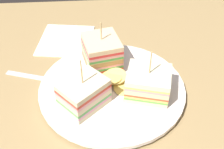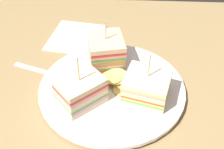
# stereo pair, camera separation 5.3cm
# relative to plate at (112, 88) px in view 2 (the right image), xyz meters

# --- Properties ---
(ground_plane) EXTENTS (1.07, 0.81, 0.02)m
(ground_plane) POSITION_rel_plate_xyz_m (0.00, 0.00, -0.02)
(ground_plane) COLOR #977B4F
(plate) EXTENTS (0.29, 0.29, 0.01)m
(plate) POSITION_rel_plate_xyz_m (0.00, 0.00, 0.00)
(plate) COLOR white
(plate) RESTS_ON ground_plane
(sandwich_wedge_0) EXTENTS (0.10, 0.10, 0.10)m
(sandwich_wedge_0) POSITION_rel_plate_xyz_m (-0.05, -0.04, 0.03)
(sandwich_wedge_0) COLOR beige
(sandwich_wedge_0) RESTS_ON plate
(sandwich_wedge_1) EXTENTS (0.10, 0.09, 0.10)m
(sandwich_wedge_1) POSITION_rel_plate_xyz_m (0.06, -0.02, 0.03)
(sandwich_wedge_1) COLOR beige
(sandwich_wedge_1) RESTS_ON plate
(sandwich_wedge_2) EXTENTS (0.08, 0.09, 0.10)m
(sandwich_wedge_2) POSITION_rel_plate_xyz_m (-0.02, 0.07, 0.04)
(sandwich_wedge_2) COLOR beige
(sandwich_wedge_2) RESTS_ON plate
(chip_pile) EXTENTS (0.07, 0.08, 0.02)m
(chip_pile) POSITION_rel_plate_xyz_m (0.01, 0.01, 0.02)
(chip_pile) COLOR #DABF61
(chip_pile) RESTS_ON plate
(spoon) EXTENTS (0.13, 0.06, 0.01)m
(spoon) POSITION_rel_plate_xyz_m (-0.13, 0.04, -0.01)
(spoon) COLOR silver
(spoon) RESTS_ON ground_plane
(napkin) EXTENTS (0.15, 0.15, 0.01)m
(napkin) POSITION_rel_plate_xyz_m (-0.10, 0.19, -0.01)
(napkin) COLOR white
(napkin) RESTS_ON ground_plane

